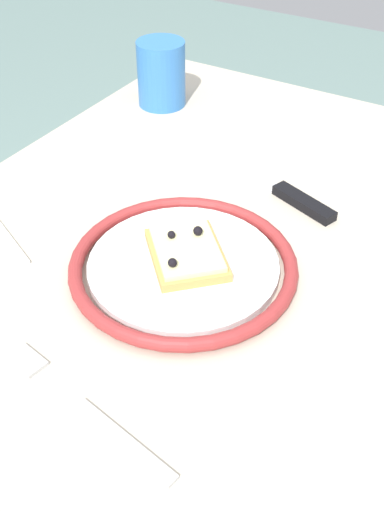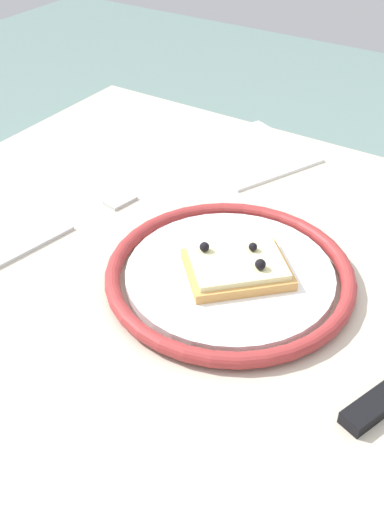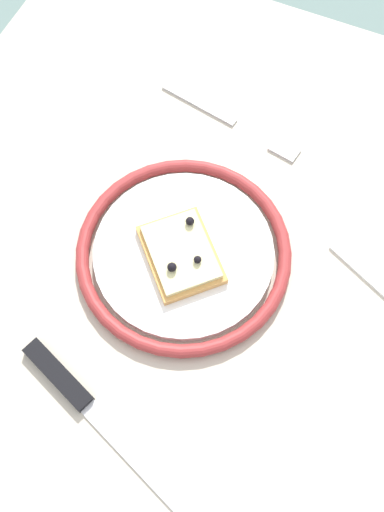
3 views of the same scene
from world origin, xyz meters
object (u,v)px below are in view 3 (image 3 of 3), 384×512
pizza_slice_near (181,254)px  knife (79,397)px  plate (184,252)px  dining_table (158,310)px  fork (230,120)px

pizza_slice_near → knife: 0.19m
plate → knife: 0.19m
dining_table → plate: size_ratio=3.76×
fork → dining_table: bearing=0.7°
dining_table → pizza_slice_near: pizza_slice_near is taller
plate → knife: bearing=-9.7°
dining_table → knife: knife is taller
plate → fork: 0.20m
knife → fork: size_ratio=1.15×
pizza_slice_near → knife: size_ratio=0.52×
pizza_slice_near → knife: pizza_slice_near is taller
dining_table → plate: bearing=156.0°
pizza_slice_near → fork: bearing=-173.6°
dining_table → knife: size_ratio=3.97×
dining_table → plate: (-0.04, 0.02, 0.11)m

